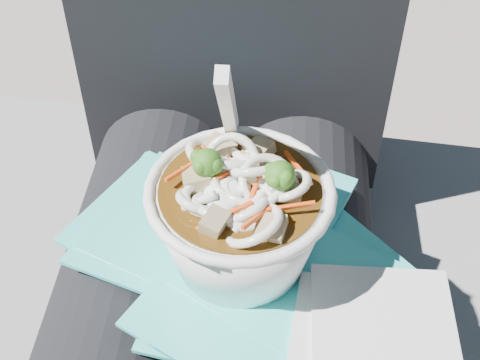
# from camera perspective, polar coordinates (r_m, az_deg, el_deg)

# --- Properties ---
(stone_ledge) EXTENTS (1.04, 0.59, 0.46)m
(stone_ledge) POSITION_cam_1_polar(r_m,az_deg,el_deg) (1.00, -0.85, -14.80)
(stone_ledge) COLOR slate
(stone_ledge) RESTS_ON ground
(lap) EXTENTS (0.32, 0.48, 0.16)m
(lap) POSITION_cam_1_polar(r_m,az_deg,el_deg) (0.66, -2.35, -12.47)
(lap) COLOR black
(lap) RESTS_ON stone_ledge
(person_body) EXTENTS (0.34, 0.94, 1.01)m
(person_body) POSITION_cam_1_polar(r_m,az_deg,el_deg) (0.69, -1.57, -5.03)
(person_body) COLOR black
(person_body) RESTS_ON ground
(plastic_bag) EXTENTS (0.33, 0.31, 0.02)m
(plastic_bag) POSITION_cam_1_polar(r_m,az_deg,el_deg) (0.60, -0.30, -6.37)
(plastic_bag) COLOR #2FC6C2
(plastic_bag) RESTS_ON lap
(napkins) EXTENTS (0.14, 0.14, 0.01)m
(napkins) POSITION_cam_1_polar(r_m,az_deg,el_deg) (0.54, 11.42, -13.10)
(napkins) COLOR silver
(napkins) RESTS_ON plastic_bag
(udon_bowl) EXTENTS (0.19, 0.19, 0.20)m
(udon_bowl) POSITION_cam_1_polar(r_m,az_deg,el_deg) (0.54, -0.01, -2.94)
(udon_bowl) COLOR white
(udon_bowl) RESTS_ON plastic_bag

